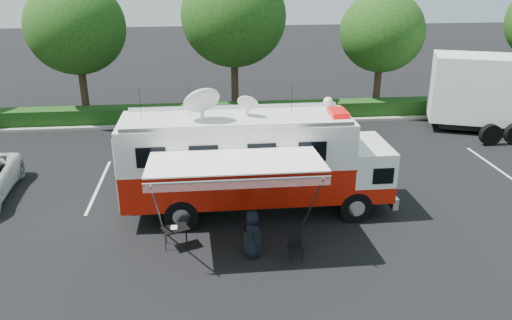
# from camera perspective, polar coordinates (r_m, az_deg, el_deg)

# --- Properties ---
(ground_plane) EXTENTS (120.00, 120.00, 0.00)m
(ground_plane) POSITION_cam_1_polar(r_m,az_deg,el_deg) (19.28, 0.15, -5.80)
(ground_plane) COLOR black
(ground_plane) RESTS_ON ground
(back_border) EXTENTS (60.00, 6.14, 8.87)m
(back_border) POSITION_cam_1_polar(r_m,az_deg,el_deg) (30.30, -0.29, 14.31)
(back_border) COLOR #9E998E
(back_border) RESTS_ON ground_plane
(stall_lines) EXTENTS (24.12, 5.50, 0.01)m
(stall_lines) POSITION_cam_1_polar(r_m,az_deg,el_deg) (21.93, -1.98, -2.25)
(stall_lines) COLOR silver
(stall_lines) RESTS_ON ground_plane
(command_truck) EXTENTS (9.95, 2.74, 4.78)m
(command_truck) POSITION_cam_1_polar(r_m,az_deg,el_deg) (18.41, -0.11, -0.16)
(command_truck) COLOR black
(command_truck) RESTS_ON ground_plane
(awning) EXTENTS (5.43, 2.79, 3.28)m
(awning) POSITION_cam_1_polar(r_m,az_deg,el_deg) (15.34, -2.34, -0.63)
(awning) COLOR white
(awning) RESTS_ON ground_plane
(person) EXTENTS (0.73, 0.91, 1.63)m
(person) POSITION_cam_1_polar(r_m,az_deg,el_deg) (16.52, -0.43, -10.91)
(person) COLOR black
(person) RESTS_ON ground_plane
(folding_table) EXTENTS (0.99, 0.86, 0.71)m
(folding_table) POSITION_cam_1_polar(r_m,az_deg,el_deg) (16.89, -9.19, -7.82)
(folding_table) COLOR black
(folding_table) RESTS_ON ground_plane
(folding_chair) EXTENTS (0.55, 0.57, 0.96)m
(folding_chair) POSITION_cam_1_polar(r_m,az_deg,el_deg) (16.12, 4.53, -9.52)
(folding_chair) COLOR black
(folding_chair) RESTS_ON ground_plane
(trash_bin) EXTENTS (0.60, 0.60, 0.90)m
(trash_bin) POSITION_cam_1_polar(r_m,az_deg,el_deg) (16.47, -0.43, -9.18)
(trash_bin) COLOR black
(trash_bin) RESTS_ON ground_plane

